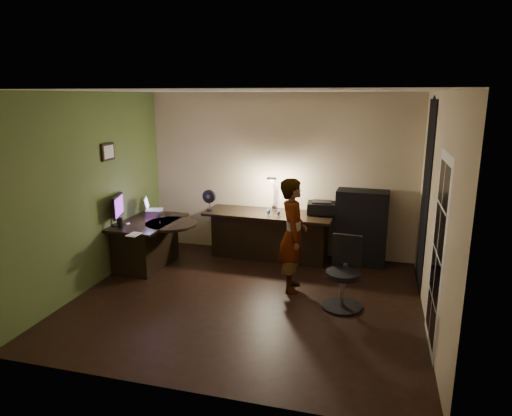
% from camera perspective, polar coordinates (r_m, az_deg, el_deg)
% --- Properties ---
extents(floor, '(4.50, 4.00, 0.01)m').
position_cam_1_polar(floor, '(6.19, -1.21, -11.44)').
color(floor, black).
rests_on(floor, ground).
extents(ceiling, '(4.50, 4.00, 0.01)m').
position_cam_1_polar(ceiling, '(5.60, -1.35, 14.50)').
color(ceiling, silver).
rests_on(ceiling, floor).
extents(wall_back, '(4.50, 0.01, 2.70)m').
position_cam_1_polar(wall_back, '(7.65, 2.95, 4.14)').
color(wall_back, '#C8B38D').
rests_on(wall_back, floor).
extents(wall_front, '(4.50, 0.01, 2.70)m').
position_cam_1_polar(wall_front, '(3.94, -9.53, -5.54)').
color(wall_front, '#C8B38D').
rests_on(wall_front, floor).
extents(wall_left, '(0.01, 4.00, 2.70)m').
position_cam_1_polar(wall_left, '(6.72, -20.06, 1.94)').
color(wall_left, '#C8B38D').
rests_on(wall_left, floor).
extents(wall_right, '(0.01, 4.00, 2.70)m').
position_cam_1_polar(wall_right, '(5.57, 21.61, -0.57)').
color(wall_right, '#C8B38D').
rests_on(wall_right, floor).
extents(green_wall_overlay, '(0.00, 4.00, 2.70)m').
position_cam_1_polar(green_wall_overlay, '(6.72, -19.96, 1.93)').
color(green_wall_overlay, '#4B612D').
rests_on(green_wall_overlay, floor).
extents(arched_doorway, '(0.01, 0.90, 2.60)m').
position_cam_1_polar(arched_doorway, '(6.69, 20.42, 1.41)').
color(arched_doorway, black).
rests_on(arched_doorway, floor).
extents(french_door, '(0.02, 0.92, 2.10)m').
position_cam_1_polar(french_door, '(5.12, 21.74, -5.30)').
color(french_door, white).
rests_on(french_door, floor).
extents(framed_picture, '(0.04, 0.30, 0.25)m').
position_cam_1_polar(framed_picture, '(6.99, -18.07, 6.69)').
color(framed_picture, black).
rests_on(framed_picture, wall_left).
extents(desk_left, '(0.84, 1.32, 0.74)m').
position_cam_1_polar(desk_left, '(7.41, -13.21, -4.37)').
color(desk_left, black).
rests_on(desk_left, floor).
extents(desk_right, '(2.11, 0.81, 0.78)m').
position_cam_1_polar(desk_right, '(7.54, 1.61, -3.49)').
color(desk_right, black).
rests_on(desk_right, floor).
extents(cabinet, '(0.82, 0.43, 1.20)m').
position_cam_1_polar(cabinet, '(7.44, 13.01, -2.41)').
color(cabinet, black).
rests_on(cabinet, floor).
extents(laptop_stand, '(0.27, 0.23, 0.10)m').
position_cam_1_polar(laptop_stand, '(7.57, -12.56, -0.64)').
color(laptop_stand, silver).
rests_on(laptop_stand, desk_left).
extents(laptop, '(0.36, 0.35, 0.20)m').
position_cam_1_polar(laptop, '(7.54, -12.62, 0.48)').
color(laptop, silver).
rests_on(laptop, laptop_stand).
extents(monitor, '(0.25, 0.52, 0.34)m').
position_cam_1_polar(monitor, '(7.16, -16.93, -0.79)').
color(monitor, black).
rests_on(monitor, desk_left).
extents(mouse, '(0.08, 0.10, 0.03)m').
position_cam_1_polar(mouse, '(7.18, -15.73, -1.92)').
color(mouse, silver).
rests_on(mouse, desk_left).
extents(phone, '(0.10, 0.15, 0.01)m').
position_cam_1_polar(phone, '(7.58, -10.95, -0.90)').
color(phone, black).
rests_on(phone, desk_left).
extents(pen, '(0.08, 0.14, 0.01)m').
position_cam_1_polar(pen, '(7.18, -11.91, -1.78)').
color(pen, black).
rests_on(pen, desk_left).
extents(speaker, '(0.08, 0.08, 0.17)m').
position_cam_1_polar(speaker, '(7.01, -16.57, -1.77)').
color(speaker, black).
rests_on(speaker, desk_left).
extents(notepad, '(0.17, 0.22, 0.01)m').
position_cam_1_polar(notepad, '(6.65, -15.01, -3.22)').
color(notepad, silver).
rests_on(notepad, desk_left).
extents(desk_fan, '(0.24, 0.15, 0.34)m').
position_cam_1_polar(desk_fan, '(7.55, -5.85, 1.02)').
color(desk_fan, black).
rests_on(desk_fan, desk_right).
extents(headphones, '(0.22, 0.11, 0.10)m').
position_cam_1_polar(headphones, '(7.23, 2.23, -0.48)').
color(headphones, navy).
rests_on(headphones, desk_right).
extents(printer, '(0.48, 0.38, 0.20)m').
position_cam_1_polar(printer, '(7.38, 8.22, 0.08)').
color(printer, black).
rests_on(printer, desk_right).
extents(desk_lamp, '(0.22, 0.30, 0.60)m').
position_cam_1_polar(desk_lamp, '(7.54, 2.30, 2.06)').
color(desk_lamp, black).
rests_on(desk_lamp, desk_right).
extents(office_chair, '(0.56, 0.56, 0.92)m').
position_cam_1_polar(office_chair, '(5.90, 10.84, -8.11)').
color(office_chair, black).
rests_on(office_chair, floor).
extents(person, '(0.47, 0.62, 1.58)m').
position_cam_1_polar(person, '(6.26, 4.64, -3.40)').
color(person, '#D8A88C').
rests_on(person, floor).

